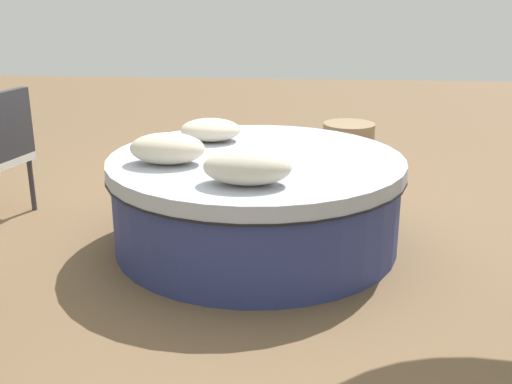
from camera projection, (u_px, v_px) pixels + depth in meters
ground_plane at (256, 243)px, 4.37m from camera, size 16.00×16.00×0.00m
round_bed at (256, 200)px, 4.26m from camera, size 1.99×1.99×0.62m
throw_pillow_0 at (211, 130)px, 4.57m from camera, size 0.44×0.34×0.16m
throw_pillow_1 at (167, 148)px, 3.98m from camera, size 0.48×0.32×0.20m
throw_pillow_2 at (248, 167)px, 3.57m from camera, size 0.51×0.32×0.20m
side_table at (348, 147)px, 6.02m from camera, size 0.49×0.49×0.46m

